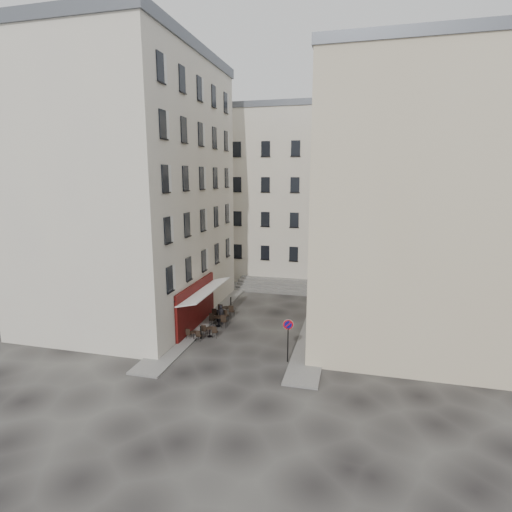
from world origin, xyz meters
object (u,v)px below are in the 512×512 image
(bistro_table_a, at_px, (194,335))
(bistro_table_b, at_px, (210,331))
(no_parking_sign, at_px, (288,332))
(pedestrian, at_px, (220,315))

(bistro_table_a, height_order, bistro_table_b, bistro_table_b)
(no_parking_sign, height_order, bistro_table_b, no_parking_sign)
(bistro_table_b, bearing_deg, pedestrian, 91.19)
(no_parking_sign, distance_m, pedestrian, 8.00)
(bistro_table_b, bearing_deg, no_parking_sign, -22.36)
(bistro_table_b, bearing_deg, bistro_table_a, -134.80)
(bistro_table_a, relative_size, pedestrian, 0.72)
(no_parking_sign, relative_size, bistro_table_b, 2.27)
(bistro_table_a, xyz_separation_m, bistro_table_b, (0.86, 0.86, 0.03))
(bistro_table_a, distance_m, pedestrian, 3.47)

